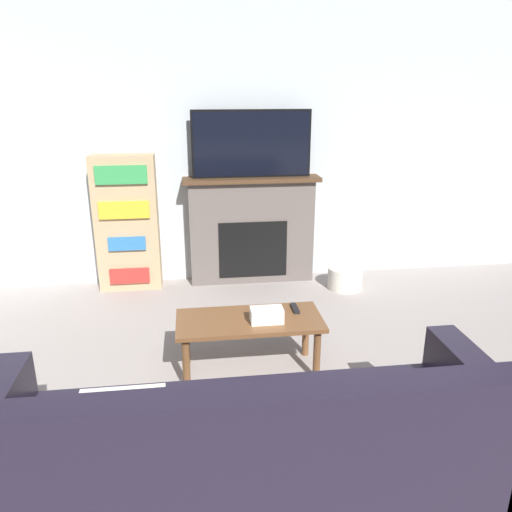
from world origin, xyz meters
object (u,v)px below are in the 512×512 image
(coffee_table, at_px, (249,326))
(tv, at_px, (252,144))
(fireplace, at_px, (252,230))
(storage_basket, at_px, (345,278))
(couch, at_px, (249,457))
(bookshelf, at_px, (127,223))

(coffee_table, bearing_deg, tv, 82.35)
(fireplace, xyz_separation_m, storage_basket, (0.89, -0.35, -0.43))
(fireplace, bearing_deg, tv, -90.00)
(couch, bearing_deg, storage_basket, 63.88)
(fireplace, xyz_separation_m, couch, (-0.38, -2.95, -0.26))
(coffee_table, height_order, storage_basket, coffee_table)
(tv, height_order, coffee_table, tv)
(tv, relative_size, couch, 0.47)
(tv, bearing_deg, storage_basket, -20.16)
(bookshelf, distance_m, storage_basket, 2.21)
(coffee_table, relative_size, storage_basket, 2.91)
(fireplace, relative_size, bookshelf, 1.02)
(couch, bearing_deg, tv, 82.61)
(fireplace, xyz_separation_m, tv, (0.00, -0.02, 0.85))
(fireplace, bearing_deg, storage_basket, -21.27)
(fireplace, distance_m, tv, 0.85)
(couch, xyz_separation_m, bookshelf, (-0.84, 2.92, 0.38))
(couch, bearing_deg, coffee_table, 83.00)
(couch, bearing_deg, fireplace, 82.66)
(couch, xyz_separation_m, coffee_table, (0.15, 1.20, 0.06))
(fireplace, xyz_separation_m, bookshelf, (-1.22, -0.02, 0.12))
(couch, distance_m, coffee_table, 1.21)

